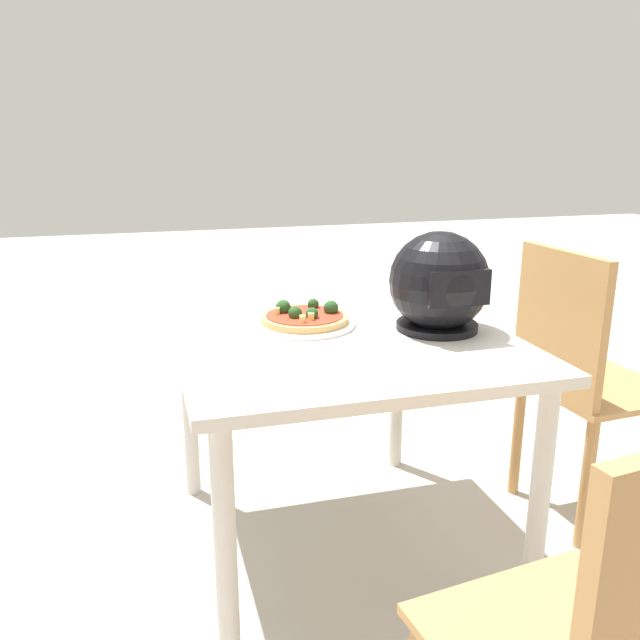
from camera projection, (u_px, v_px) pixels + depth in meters
name	position (u px, v px, depth m)	size (l,w,h in m)	color
ground_plane	(334.00, 549.00, 2.04)	(14.00, 14.00, 0.00)	#B2ADA3
dining_table	(335.00, 357.00, 1.87)	(0.89, 1.03, 0.71)	beige
pizza_plate	(305.00, 324.00, 1.86)	(0.28, 0.28, 0.01)	white
pizza	(305.00, 316.00, 1.86)	(0.25, 0.25, 0.06)	tan
motorcycle_helmet	(439.00, 284.00, 1.79)	(0.27, 0.27, 0.27)	black
chair_side	(579.00, 372.00, 2.10)	(0.43, 0.43, 0.90)	#B7844C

